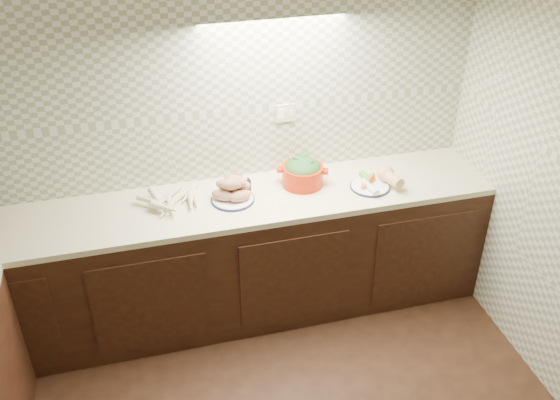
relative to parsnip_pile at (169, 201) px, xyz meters
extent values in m
cube|color=gray|center=(0.26, 0.23, 0.37)|extent=(3.60, 0.05, 2.60)
cube|color=beige|center=(0.81, 0.24, 0.39)|extent=(0.13, 0.01, 0.12)
cube|color=black|center=(0.26, -0.04, -0.50)|extent=(3.60, 0.60, 0.86)
cube|color=#F7E8C0|center=(0.26, -0.04, -0.05)|extent=(3.60, 0.60, 0.04)
cone|color=beige|center=(0.06, -0.02, -0.01)|extent=(0.18, 0.21, 0.05)
cone|color=beige|center=(-0.01, -0.07, -0.01)|extent=(0.17, 0.18, 0.04)
cone|color=beige|center=(-0.03, 0.06, -0.01)|extent=(0.12, 0.20, 0.05)
cone|color=beige|center=(0.16, -0.10, -0.01)|extent=(0.07, 0.19, 0.05)
cone|color=beige|center=(-0.07, 0.04, -0.01)|extent=(0.07, 0.23, 0.05)
cone|color=beige|center=(0.02, 0.06, -0.01)|extent=(0.12, 0.20, 0.04)
cone|color=beige|center=(-0.05, 0.05, -0.01)|extent=(0.10, 0.20, 0.05)
cone|color=beige|center=(0.03, 0.04, 0.01)|extent=(0.09, 0.20, 0.04)
cone|color=beige|center=(-0.03, 0.02, 0.02)|extent=(0.16, 0.19, 0.04)
cone|color=beige|center=(-0.09, 0.01, 0.02)|extent=(0.15, 0.22, 0.04)
cone|color=beige|center=(0.00, -0.09, 0.02)|extent=(0.07, 0.19, 0.05)
cylinder|color=#151A3C|center=(0.39, -0.04, -0.03)|extent=(0.27, 0.27, 0.01)
cylinder|color=white|center=(0.39, -0.04, -0.02)|extent=(0.26, 0.26, 0.02)
ellipsoid|color=tan|center=(0.33, -0.05, 0.02)|extent=(0.16, 0.11, 0.07)
ellipsoid|color=tan|center=(0.43, -0.08, 0.02)|extent=(0.16, 0.11, 0.07)
ellipsoid|color=tan|center=(0.40, 0.01, 0.02)|extent=(0.16, 0.11, 0.07)
ellipsoid|color=tan|center=(0.36, 0.00, 0.06)|extent=(0.16, 0.11, 0.07)
ellipsoid|color=tan|center=(0.44, -0.01, 0.06)|extent=(0.16, 0.11, 0.07)
ellipsoid|color=tan|center=(0.39, -0.05, 0.09)|extent=(0.16, 0.11, 0.07)
ellipsoid|color=tan|center=(0.41, -0.03, 0.10)|extent=(0.16, 0.11, 0.07)
cylinder|color=black|center=(0.46, 0.08, 0.00)|extent=(0.15, 0.15, 0.05)
sphere|color=maroon|center=(0.44, 0.08, 0.04)|extent=(0.08, 0.08, 0.08)
sphere|color=beige|center=(0.49, 0.09, 0.03)|extent=(0.05, 0.05, 0.05)
cylinder|color=#B71D02|center=(0.87, 0.03, 0.04)|extent=(0.34, 0.34, 0.13)
cube|color=#B71D02|center=(0.73, 0.08, 0.07)|extent=(0.05, 0.07, 0.02)
cube|color=#B71D02|center=(1.01, -0.01, 0.07)|extent=(0.05, 0.07, 0.02)
ellipsoid|color=#255B24|center=(0.87, 0.03, 0.09)|extent=(0.24, 0.24, 0.13)
cylinder|color=#151A3C|center=(1.28, -0.12, -0.03)|extent=(0.26, 0.26, 0.01)
cylinder|color=white|center=(1.28, -0.12, -0.02)|extent=(0.24, 0.24, 0.02)
cone|color=#C17216|center=(1.24, -0.11, 0.00)|extent=(0.13, 0.12, 0.03)
cone|color=#C17216|center=(1.27, -0.09, 0.00)|extent=(0.11, 0.14, 0.03)
cone|color=#C17216|center=(1.25, -0.09, 0.00)|extent=(0.12, 0.13, 0.03)
cone|color=#C17216|center=(1.26, -0.08, 0.02)|extent=(0.13, 0.12, 0.03)
cylinder|color=white|center=(1.25, -0.17, 0.00)|extent=(0.07, 0.17, 0.04)
cylinder|color=#4B8035|center=(1.27, -0.04, 0.00)|extent=(0.06, 0.11, 0.04)
camera|label=1|loc=(-0.16, -3.29, 2.07)|focal=40.00mm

